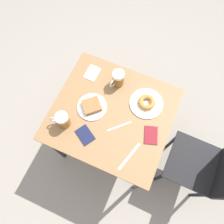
% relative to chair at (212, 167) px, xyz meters
% --- Properties ---
extents(ground_plane, '(8.00, 8.00, 0.00)m').
position_rel_chair_xyz_m(ground_plane, '(-0.02, -0.81, -0.55)').
color(ground_plane, gray).
extents(table, '(0.76, 0.82, 0.77)m').
position_rel_chair_xyz_m(table, '(-0.02, -0.81, 0.14)').
color(table, olive).
rests_on(table, ground_plane).
extents(chair, '(0.41, 0.41, 0.92)m').
position_rel_chair_xyz_m(chair, '(0.00, 0.00, 0.00)').
color(chair, black).
rests_on(chair, ground_plane).
extents(plate_with_cake, '(0.21, 0.21, 0.05)m').
position_rel_chair_xyz_m(plate_with_cake, '(-0.01, -0.96, 0.24)').
color(plate_with_cake, white).
rests_on(plate_with_cake, table).
extents(plate_with_donut, '(0.24, 0.24, 0.05)m').
position_rel_chair_xyz_m(plate_with_donut, '(-0.18, -0.62, 0.24)').
color(plate_with_donut, white).
rests_on(plate_with_donut, table).
extents(beer_mug_left, '(0.08, 0.13, 0.13)m').
position_rel_chair_xyz_m(beer_mug_left, '(0.18, -1.08, 0.29)').
color(beer_mug_left, '#8C5619').
rests_on(beer_mug_left, table).
extents(beer_mug_center, '(0.13, 0.08, 0.13)m').
position_rel_chair_xyz_m(beer_mug_center, '(-0.25, -0.87, 0.29)').
color(beer_mug_center, '#8C5619').
rests_on(beer_mug_center, table).
extents(napkin_folded, '(0.13, 0.09, 0.00)m').
position_rel_chair_xyz_m(napkin_folded, '(-0.26, -1.08, 0.23)').
color(napkin_folded, white).
rests_on(napkin_folded, table).
extents(fork, '(0.13, 0.13, 0.00)m').
position_rel_chair_xyz_m(fork, '(0.05, -0.73, 0.22)').
color(fork, silver).
rests_on(fork, table).
extents(knife, '(0.22, 0.08, 0.00)m').
position_rel_chair_xyz_m(knife, '(0.21, -0.59, 0.22)').
color(knife, silver).
rests_on(knife, table).
extents(passport_near_edge, '(0.14, 0.15, 0.01)m').
position_rel_chair_xyz_m(passport_near_edge, '(0.20, -0.91, 0.23)').
color(passport_near_edge, '#141938').
rests_on(passport_near_edge, table).
extents(passport_far_edge, '(0.15, 0.12, 0.01)m').
position_rel_chair_xyz_m(passport_far_edge, '(0.02, -0.51, 0.23)').
color(passport_far_edge, maroon).
rests_on(passport_far_edge, table).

